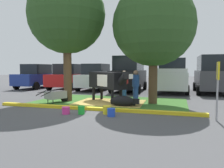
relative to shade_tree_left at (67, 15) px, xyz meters
The scene contains 22 objects.
ground_plane 4.84m from the shade_tree_left, 36.57° to the right, with size 80.00×80.00×0.00m, color #4C4C4F.
grass_island 4.82m from the shade_tree_left, ahead, with size 7.44×4.29×0.02m, color #386B28.
curb_yellow 5.16m from the shade_tree_left, 42.85° to the right, with size 8.64×0.24×0.12m, color yellow.
hay_bedding 4.87m from the shade_tree_left, ahead, with size 3.20×2.40×0.04m, color tan.
shade_tree_left is the anchor object (origin of this frame).
shade_tree_right 4.33m from the shade_tree_left, ahead, with size 3.85×3.85×5.62m.
cow_holstein 3.87m from the shade_tree_left, ahead, with size 2.66×2.27×1.53m.
calf_lying 5.22m from the shade_tree_left, 15.42° to the right, with size 1.30×0.49×0.48m.
person_handler 4.70m from the shade_tree_left, 36.87° to the left, with size 0.51×0.34×1.54m.
person_visitor_near 4.93m from the shade_tree_left, ahead, with size 0.34×0.53×1.58m.
wheelbarrow 4.02m from the shade_tree_left, 106.48° to the right, with size 1.08×1.56×0.63m.
parking_sign 7.68m from the shade_tree_left, 20.87° to the right, with size 0.06×0.44×1.88m.
bucket_pink 5.34m from the shade_tree_left, 63.33° to the right, with size 0.31×0.31×0.26m.
bucket_green 5.43m from the shade_tree_left, 54.20° to the right, with size 0.27×0.27×0.31m.
bucket_yellow 5.68m from the shade_tree_left, 40.80° to the right, with size 0.32×0.32×0.30m.
bucket_blue 5.99m from the shade_tree_left, 41.90° to the right, with size 0.30×0.30×0.28m.
sedan_blue 9.09m from the shade_tree_left, 135.65° to the left, with size 2.04×4.41×2.02m.
sedan_red 7.49m from the shade_tree_left, 117.55° to the left, with size 2.04×4.41×2.02m.
hatchback_white 6.82m from the shade_tree_left, 96.69° to the left, with size 2.04×4.41×2.02m.
suv_black 6.72m from the shade_tree_left, 70.66° to the left, with size 2.14×4.61×2.52m.
pickup_truck_black 8.50m from the shade_tree_left, 50.89° to the left, with size 2.25×5.41×2.42m.
suv_dark_grey 10.15m from the shade_tree_left, 38.50° to the left, with size 2.14×4.61×2.52m.
Camera 1 is at (3.65, -8.85, 1.67)m, focal length 35.46 mm.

